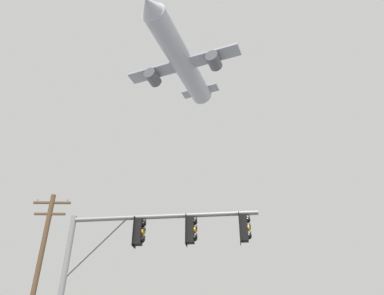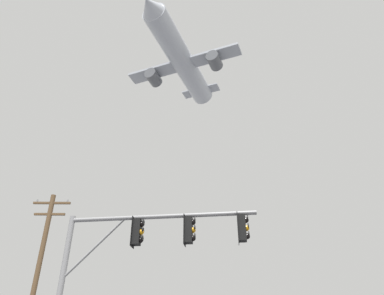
% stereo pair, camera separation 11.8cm
% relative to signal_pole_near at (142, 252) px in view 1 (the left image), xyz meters
% --- Properties ---
extents(signal_pole_near, '(6.68, 1.17, 6.21)m').
position_rel_signal_pole_near_xyz_m(signal_pole_near, '(0.00, 0.00, 0.00)').
color(signal_pole_near, gray).
rests_on(signal_pole_near, ground).
extents(utility_pole, '(2.20, 0.28, 10.22)m').
position_rel_signal_pole_near_xyz_m(utility_pole, '(-6.51, 8.03, 0.58)').
color(utility_pole, brown).
rests_on(utility_pole, ground).
extents(airplane, '(17.54, 22.71, 6.40)m').
position_rel_signal_pole_near_xyz_m(airplane, '(0.58, 28.51, 36.22)').
color(airplane, '#B7BCC6').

